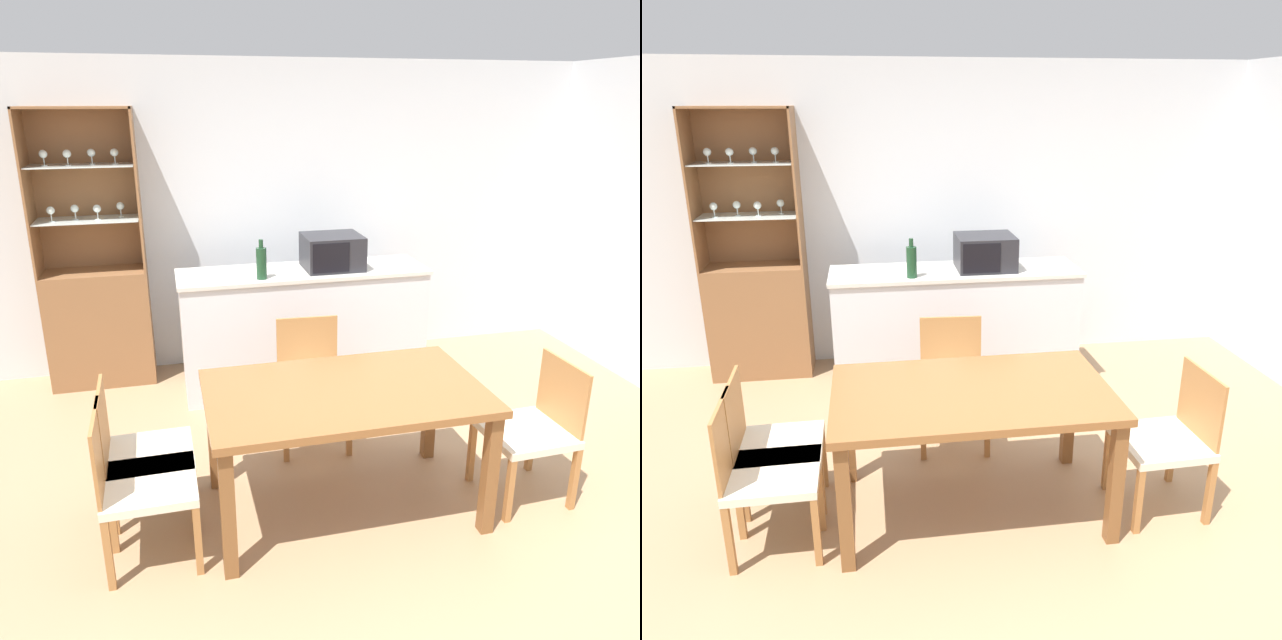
{
  "view_description": "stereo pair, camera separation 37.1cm",
  "coord_description": "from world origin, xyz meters",
  "views": [
    {
      "loc": [
        -1.12,
        -2.67,
        2.23
      ],
      "look_at": [
        -0.17,
        1.09,
        0.85
      ],
      "focal_mm": 35.0,
      "sensor_mm": 36.0,
      "label": 1
    },
    {
      "loc": [
        -0.76,
        -2.75,
        2.23
      ],
      "look_at": [
        -0.17,
        1.09,
        0.85
      ],
      "focal_mm": 35.0,
      "sensor_mm": 36.0,
      "label": 2
    }
  ],
  "objects": [
    {
      "name": "wine_bottle",
      "position": [
        -0.45,
        1.75,
        1.1
      ],
      "size": [
        0.08,
        0.08,
        0.3
      ],
      "color": "#193D23",
      "rests_on": "kitchen_counter"
    },
    {
      "name": "display_cabinet",
      "position": [
        -1.69,
        2.42,
        0.63
      ],
      "size": [
        0.81,
        0.39,
        2.18
      ],
      "color": "brown",
      "rests_on": "ground_plane"
    },
    {
      "name": "dining_chair_side_left_near",
      "position": [
        -1.34,
        0.11,
        0.43
      ],
      "size": [
        0.46,
        0.46,
        0.83
      ],
      "rotation": [
        0.0,
        0.0,
        -1.56
      ],
      "color": "beige",
      "rests_on": "ground_plane"
    },
    {
      "name": "ground_plane",
      "position": [
        0.0,
        0.0,
        0.0
      ],
      "size": [
        18.0,
        18.0,
        0.0
      ],
      "primitive_type": "plane",
      "color": "#A37F5B"
    },
    {
      "name": "wall_back",
      "position": [
        0.0,
        2.63,
        1.27
      ],
      "size": [
        6.8,
        0.06,
        2.55
      ],
      "color": "silver",
      "rests_on": "ground_plane"
    },
    {
      "name": "dining_chair_side_left_far",
      "position": [
        -1.34,
        0.38,
        0.43
      ],
      "size": [
        0.46,
        0.46,
        0.83
      ],
      "rotation": [
        0.0,
        0.0,
        -1.56
      ],
      "color": "beige",
      "rests_on": "ground_plane"
    },
    {
      "name": "dining_chair_head_far",
      "position": [
        -0.24,
        1.05,
        0.43
      ],
      "size": [
        0.49,
        0.49,
        0.83
      ],
      "rotation": [
        0.0,
        0.0,
        3.07
      ],
      "color": "beige",
      "rests_on": "ground_plane"
    },
    {
      "name": "dining_chair_side_right_near",
      "position": [
        0.85,
        0.12,
        0.43
      ],
      "size": [
        0.47,
        0.47,
        0.83
      ],
      "rotation": [
        0.0,
        0.0,
        1.61
      ],
      "color": "beige",
      "rests_on": "ground_plane"
    },
    {
      "name": "dining_table",
      "position": [
        -0.24,
        0.25,
        0.66
      ],
      "size": [
        1.5,
        0.9,
        0.75
      ],
      "color": "brown",
      "rests_on": "ground_plane"
    },
    {
      "name": "kitchen_counter",
      "position": [
        -0.09,
        1.93,
        0.49
      ],
      "size": [
        1.95,
        0.57,
        0.97
      ],
      "color": "silver",
      "rests_on": "ground_plane"
    },
    {
      "name": "microwave",
      "position": [
        0.14,
        1.93,
        1.11
      ],
      "size": [
        0.45,
        0.41,
        0.26
      ],
      "color": "#232328",
      "rests_on": "kitchen_counter"
    }
  ]
}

